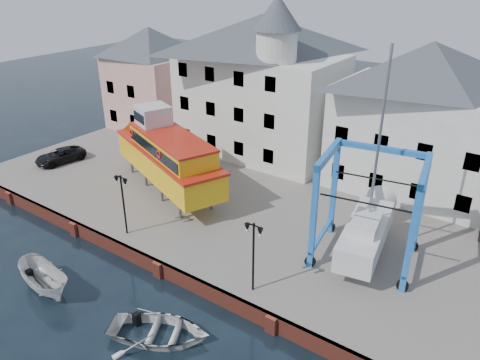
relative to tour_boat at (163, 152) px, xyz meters
The scene contains 13 objects.
ground 11.09m from the tour_boat, 48.73° to the right, with size 140.00×140.00×0.00m, color black.
hardstanding 8.30m from the tour_boat, 25.17° to the left, with size 44.00×22.00×1.00m, color #615A53.
quay_wall 10.84m from the tour_boat, 48.35° to the right, with size 44.00×0.47×1.00m.
building_pink 15.29m from the tour_boat, 137.56° to the left, with size 8.00×7.00×10.30m.
building_white_main 11.31m from the tour_boat, 79.50° to the left, with size 14.00×8.30×14.00m.
building_white_right 19.58m from the tour_boat, 35.29° to the left, with size 12.00×8.00×11.20m.
lamp_post_left 7.18m from the tour_boat, 66.72° to the right, with size 1.12×0.32×4.20m.
lamp_post_right 14.43m from the tour_boat, 27.17° to the right, with size 1.12×0.32×4.20m.
tour_boat is the anchor object (origin of this frame).
travel_lift 16.45m from the tour_boat, ahead, with size 6.55×8.54×12.54m.
van 11.37m from the tour_boat, behind, with size 1.99×4.33×1.20m, color black.
motorboat_a 13.38m from the tour_boat, 78.66° to the right, with size 1.75×4.65×1.80m, color silver.
motorboat_b 16.00m from the tour_boat, 47.65° to the right, with size 3.69×5.17×1.07m, color silver.
Camera 1 is at (17.34, -15.90, 17.31)m, focal length 35.00 mm.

